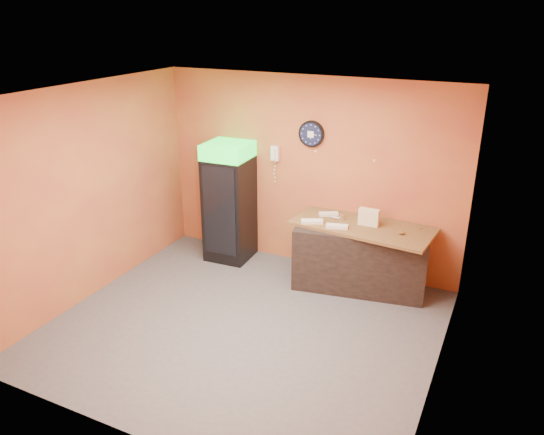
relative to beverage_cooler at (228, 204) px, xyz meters
The scene contains 15 objects.
floor 2.16m from the beverage_cooler, 54.85° to the right, with size 4.50×4.50×0.00m, color #47474C.
back_wall 1.30m from the beverage_cooler, 19.03° to the left, with size 4.50×0.02×2.80m, color #B87134.
left_wall 2.02m from the beverage_cooler, 124.76° to the right, with size 0.02×4.00×2.80m, color #B87134.
right_wall 3.78m from the beverage_cooler, 25.44° to the right, with size 0.02×4.00×2.80m, color #B87134.
ceiling 2.74m from the beverage_cooler, 54.85° to the right, with size 4.50×4.00×0.02m, color white.
beverage_cooler is the anchor object (origin of this frame).
prep_counter 2.13m from the beverage_cooler, ahead, with size 1.76×0.78×0.88m, color black.
wall_clock 1.65m from the beverage_cooler, 17.15° to the left, with size 0.37×0.06×0.37m.
wall_phone 1.05m from the beverage_cooler, 28.56° to the left, with size 0.12×0.10×0.22m.
butcher_paper 2.09m from the beverage_cooler, ahead, with size 1.87×0.84×0.04m, color brown.
sub_roll_stack 2.16m from the beverage_cooler, ahead, with size 0.27×0.10×0.23m.
wrapped_sandwich_left 1.46m from the beverage_cooler, ahead, with size 0.29×0.12×0.04m, color silver.
wrapped_sandwich_mid 1.83m from the beverage_cooler, ahead, with size 0.29×0.11×0.04m, color silver.
wrapped_sandwich_right 1.56m from the beverage_cooler, ahead, with size 0.27×0.10×0.04m, color silver.
kitchen_tool 1.77m from the beverage_cooler, ahead, with size 0.06×0.06×0.06m, color silver.
Camera 1 is at (2.70, -4.84, 3.65)m, focal length 35.00 mm.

